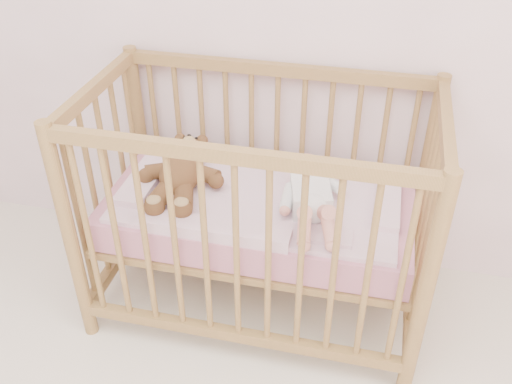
% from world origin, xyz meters
% --- Properties ---
extents(crib, '(1.36, 0.76, 1.00)m').
position_xyz_m(crib, '(0.07, 1.60, 0.50)').
color(crib, '#A17944').
rests_on(crib, floor).
extents(mattress, '(1.22, 0.62, 0.13)m').
position_xyz_m(mattress, '(0.07, 1.60, 0.49)').
color(mattress, '#CE819C').
rests_on(mattress, crib).
extents(blanket, '(1.10, 0.58, 0.06)m').
position_xyz_m(blanket, '(0.07, 1.60, 0.56)').
color(blanket, '#F1A6C5').
rests_on(blanket, mattress).
extents(baby, '(0.40, 0.61, 0.14)m').
position_xyz_m(baby, '(0.28, 1.58, 0.64)').
color(baby, white).
rests_on(baby, blanket).
extents(teddy_bear, '(0.42, 0.55, 0.14)m').
position_xyz_m(teddy_bear, '(-0.25, 1.58, 0.65)').
color(teddy_bear, brown).
rests_on(teddy_bear, blanket).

